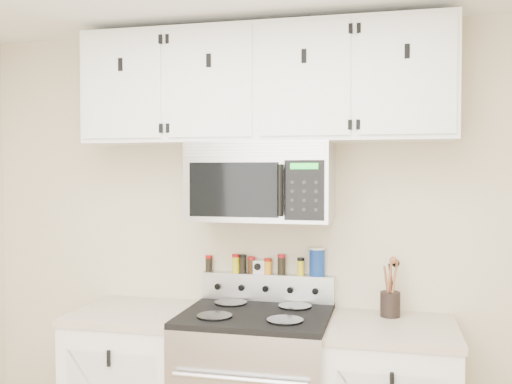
% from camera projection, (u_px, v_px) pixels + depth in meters
% --- Properties ---
extents(back_wall, '(3.50, 0.01, 2.50)m').
position_uv_depth(back_wall, '(269.00, 247.00, 3.27)').
color(back_wall, beige).
rests_on(back_wall, floor).
extents(microwave, '(0.76, 0.44, 0.42)m').
position_uv_depth(microwave, '(262.00, 181.00, 3.07)').
color(microwave, '#9E9EA3').
rests_on(microwave, back_wall).
extents(upper_cabinets, '(2.00, 0.35, 0.62)m').
position_uv_depth(upper_cabinets, '(263.00, 85.00, 3.08)').
color(upper_cabinets, white).
rests_on(upper_cabinets, back_wall).
extents(utensil_crock, '(0.10, 0.10, 0.30)m').
position_uv_depth(utensil_crock, '(390.00, 302.00, 2.99)').
color(utensil_crock, black).
rests_on(utensil_crock, base_cabinet_right).
extents(kitchen_timer, '(0.08, 0.07, 0.08)m').
position_uv_depth(kitchen_timer, '(259.00, 267.00, 3.25)').
color(kitchen_timer, white).
rests_on(kitchen_timer, range).
extents(salt_canister, '(0.09, 0.09, 0.16)m').
position_uv_depth(salt_canister, '(317.00, 262.00, 3.18)').
color(salt_canister, navy).
rests_on(salt_canister, range).
extents(spice_jar_0, '(0.04, 0.04, 0.09)m').
position_uv_depth(spice_jar_0, '(209.00, 263.00, 3.32)').
color(spice_jar_0, black).
rests_on(spice_jar_0, range).
extents(spice_jar_1, '(0.04, 0.04, 0.11)m').
position_uv_depth(spice_jar_1, '(236.00, 263.00, 3.28)').
color(spice_jar_1, gold).
rests_on(spice_jar_1, range).
extents(spice_jar_2, '(0.04, 0.04, 0.11)m').
position_uv_depth(spice_jar_2, '(243.00, 264.00, 3.27)').
color(spice_jar_2, black).
rests_on(spice_jar_2, range).
extents(spice_jar_3, '(0.04, 0.04, 0.10)m').
position_uv_depth(spice_jar_3, '(252.00, 265.00, 3.26)').
color(spice_jar_3, '#3D240E').
rests_on(spice_jar_3, range).
extents(spice_jar_4, '(0.05, 0.05, 0.09)m').
position_uv_depth(spice_jar_4, '(268.00, 266.00, 3.24)').
color(spice_jar_4, orange).
rests_on(spice_jar_4, range).
extents(spice_jar_5, '(0.05, 0.05, 0.11)m').
position_uv_depth(spice_jar_5, '(282.00, 264.00, 3.22)').
color(spice_jar_5, black).
rests_on(spice_jar_5, range).
extents(spice_jar_6, '(0.04, 0.04, 0.10)m').
position_uv_depth(spice_jar_6, '(301.00, 266.00, 3.20)').
color(spice_jar_6, yellow).
rests_on(spice_jar_6, range).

